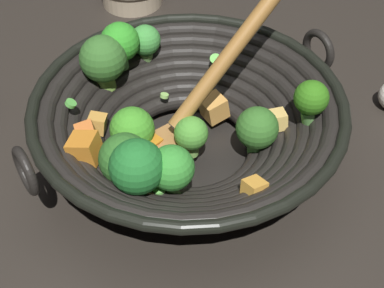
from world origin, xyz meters
name	(u,v)px	position (x,y,z in m)	size (l,w,h in m)	color
ground_plane	(189,156)	(0.00, 0.00, 0.00)	(4.00, 4.00, 0.00)	#28231E
wok	(185,120)	(0.00, 0.00, 0.06)	(0.36, 0.36, 0.23)	black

